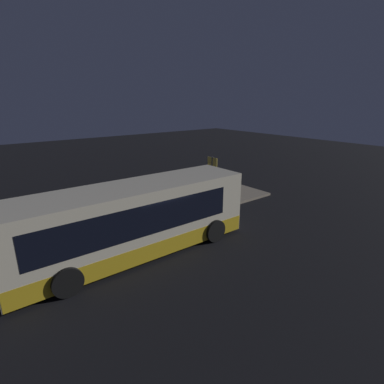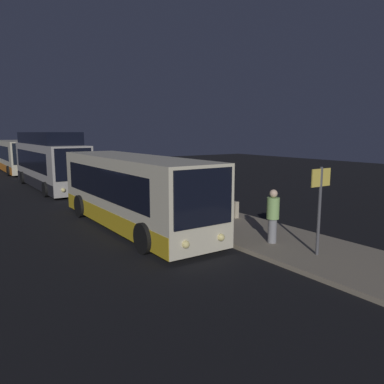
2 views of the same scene
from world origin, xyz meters
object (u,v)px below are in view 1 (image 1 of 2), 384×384
at_px(passenger_boarding, 119,202).
at_px(suitcase, 124,207).
at_px(passenger_with_bags, 132,209).
at_px(bus_lead, 133,221).
at_px(passenger_waiting, 193,190).
at_px(sign_post, 212,172).

xyz_separation_m(passenger_boarding, suitcase, (0.53, 0.60, -0.56)).
height_order(passenger_with_bags, suitcase, passenger_with_bags).
bearing_deg(bus_lead, suitcase, 69.80).
bearing_deg(passenger_with_bags, bus_lead, 177.41).
height_order(passenger_waiting, passenger_with_bags, passenger_waiting).
bearing_deg(suitcase, passenger_waiting, -21.41).
xyz_separation_m(passenger_with_bags, suitcase, (0.35, 1.74, -0.47)).
bearing_deg(bus_lead, passenger_with_bags, 64.24).
bearing_deg(bus_lead, sign_post, 23.18).
bearing_deg(passenger_with_bags, sign_post, -61.93).
distance_m(passenger_waiting, suitcase, 4.04).
xyz_separation_m(bus_lead, passenger_boarding, (1.03, 3.63, -0.39)).
distance_m(passenger_waiting, sign_post, 1.89).
xyz_separation_m(bus_lead, passenger_waiting, (5.27, 2.77, -0.32)).
bearing_deg(suitcase, bus_lead, -110.20).
bearing_deg(passenger_with_bags, passenger_waiting, -62.88).
relative_size(passenger_with_bags, sign_post, 0.57).
relative_size(bus_lead, sign_post, 3.70).
height_order(bus_lead, passenger_boarding, bus_lead).
xyz_separation_m(passenger_boarding, passenger_waiting, (4.25, -0.86, 0.08)).
bearing_deg(suitcase, passenger_boarding, -131.47).
xyz_separation_m(bus_lead, passenger_with_bags, (1.20, 2.49, -0.48)).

